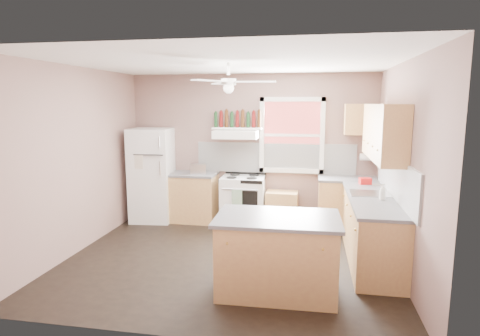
% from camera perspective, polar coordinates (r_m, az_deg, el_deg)
% --- Properties ---
extents(floor, '(4.50, 4.50, 0.00)m').
position_cam_1_polar(floor, '(5.83, -1.52, -12.66)').
color(floor, black).
rests_on(floor, ground).
extents(ceiling, '(4.50, 4.50, 0.00)m').
position_cam_1_polar(ceiling, '(5.44, -1.65, 14.78)').
color(ceiling, white).
rests_on(ceiling, ground).
extents(wall_back, '(4.50, 0.05, 2.70)m').
position_cam_1_polar(wall_back, '(7.45, 1.58, 2.87)').
color(wall_back, '#7C5E56').
rests_on(wall_back, ground).
extents(wall_right, '(0.05, 4.00, 2.70)m').
position_cam_1_polar(wall_right, '(5.49, 22.36, -0.10)').
color(wall_right, '#7C5E56').
rests_on(wall_right, ground).
extents(wall_left, '(0.05, 4.00, 2.70)m').
position_cam_1_polar(wall_left, '(6.34, -22.17, 1.07)').
color(wall_left, '#7C5E56').
rests_on(wall_left, ground).
extents(backsplash_back, '(2.90, 0.03, 0.55)m').
position_cam_1_polar(backsplash_back, '(7.38, 4.99, 1.41)').
color(backsplash_back, white).
rests_on(backsplash_back, wall_back).
extents(backsplash_right, '(0.03, 2.60, 0.55)m').
position_cam_1_polar(backsplash_right, '(5.80, 21.26, -1.33)').
color(backsplash_right, white).
rests_on(backsplash_right, wall_right).
extents(window_view, '(1.00, 0.02, 1.20)m').
position_cam_1_polar(window_view, '(7.31, 7.38, 4.65)').
color(window_view, maroon).
rests_on(window_view, wall_back).
extents(window_frame, '(1.16, 0.07, 1.36)m').
position_cam_1_polar(window_frame, '(7.28, 7.37, 4.63)').
color(window_frame, white).
rests_on(window_frame, wall_back).
extents(refrigerator, '(0.79, 0.77, 1.71)m').
position_cam_1_polar(refrigerator, '(7.60, -12.40, -0.96)').
color(refrigerator, white).
rests_on(refrigerator, floor).
extents(base_cabinet_left, '(0.90, 0.60, 0.86)m').
position_cam_1_polar(base_cabinet_left, '(7.53, -6.85, -4.23)').
color(base_cabinet_left, '#AA7646').
rests_on(base_cabinet_left, floor).
extents(counter_left, '(0.92, 0.62, 0.04)m').
position_cam_1_polar(counter_left, '(7.44, -6.91, -0.86)').
color(counter_left, '#525154').
rests_on(counter_left, base_cabinet_left).
extents(toaster, '(0.31, 0.23, 0.18)m').
position_cam_1_polar(toaster, '(7.32, -6.00, -0.14)').
color(toaster, silver).
rests_on(toaster, counter_left).
extents(stove, '(0.79, 0.67, 0.86)m').
position_cam_1_polar(stove, '(7.31, 0.44, -4.58)').
color(stove, white).
rests_on(stove, floor).
extents(range_hood, '(0.78, 0.50, 0.14)m').
position_cam_1_polar(range_hood, '(7.19, -0.55, 4.81)').
color(range_hood, white).
rests_on(range_hood, wall_back).
extents(bottle_shelf, '(0.90, 0.26, 0.03)m').
position_cam_1_polar(bottle_shelf, '(7.31, -0.38, 5.66)').
color(bottle_shelf, white).
rests_on(bottle_shelf, range_hood).
extents(cart, '(0.57, 0.39, 0.56)m').
position_cam_1_polar(cart, '(7.31, 5.97, -5.83)').
color(cart, '#AA7646').
rests_on(cart, floor).
extents(base_cabinet_corner, '(1.00, 0.60, 0.86)m').
position_cam_1_polar(base_cabinet_corner, '(7.24, 15.03, -5.03)').
color(base_cabinet_corner, '#AA7646').
rests_on(base_cabinet_corner, floor).
extents(base_cabinet_right, '(0.60, 2.20, 0.86)m').
position_cam_1_polar(base_cabinet_right, '(5.92, 18.10, -8.36)').
color(base_cabinet_right, '#AA7646').
rests_on(base_cabinet_right, floor).
extents(counter_corner, '(1.02, 0.62, 0.04)m').
position_cam_1_polar(counter_corner, '(7.15, 15.18, -1.53)').
color(counter_corner, '#525154').
rests_on(counter_corner, base_cabinet_corner).
extents(counter_right, '(0.62, 2.22, 0.04)m').
position_cam_1_polar(counter_right, '(5.81, 18.22, -4.12)').
color(counter_right, '#525154').
rests_on(counter_right, base_cabinet_right).
extents(sink, '(0.55, 0.45, 0.03)m').
position_cam_1_polar(sink, '(6.00, 17.97, -3.55)').
color(sink, silver).
rests_on(sink, counter_right).
extents(faucet, '(0.03, 0.03, 0.14)m').
position_cam_1_polar(faucet, '(6.01, 19.52, -2.88)').
color(faucet, silver).
rests_on(faucet, sink).
extents(upper_cabinet_right, '(0.33, 1.80, 0.76)m').
position_cam_1_polar(upper_cabinet_right, '(5.89, 19.75, 4.86)').
color(upper_cabinet_right, '#AA7646').
rests_on(upper_cabinet_right, wall_right).
extents(upper_cabinet_corner, '(0.60, 0.33, 0.52)m').
position_cam_1_polar(upper_cabinet_corner, '(7.18, 17.04, 6.64)').
color(upper_cabinet_corner, '#AA7646').
rests_on(upper_cabinet_corner, wall_back).
extents(paper_towel, '(0.26, 0.12, 0.12)m').
position_cam_1_polar(paper_towel, '(7.28, 17.71, 1.50)').
color(paper_towel, white).
rests_on(paper_towel, wall_back).
extents(island, '(1.35, 0.87, 0.86)m').
position_cam_1_polar(island, '(4.76, 5.32, -12.33)').
color(island, '#AA7646').
rests_on(island, floor).
extents(island_top, '(1.43, 0.95, 0.04)m').
position_cam_1_polar(island_top, '(4.61, 5.40, -7.12)').
color(island_top, '#525154').
rests_on(island_top, island).
extents(ceiling_fan_hub, '(0.20, 0.20, 0.08)m').
position_cam_1_polar(ceiling_fan_hub, '(5.42, -1.64, 12.14)').
color(ceiling_fan_hub, white).
rests_on(ceiling_fan_hub, ceiling).
extents(soap_bottle, '(0.10, 0.10, 0.22)m').
position_cam_1_polar(soap_bottle, '(5.65, 19.63, -3.22)').
color(soap_bottle, silver).
rests_on(soap_bottle, counter_right).
extents(red_caddy, '(0.20, 0.15, 0.10)m').
position_cam_1_polar(red_caddy, '(6.67, 17.38, -1.78)').
color(red_caddy, '#B5110F').
rests_on(red_caddy, counter_right).
extents(wine_bottles, '(0.86, 0.06, 0.31)m').
position_cam_1_polar(wine_bottles, '(7.30, -0.35, 6.92)').
color(wine_bottles, '#143819').
rests_on(wine_bottles, bottle_shelf).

